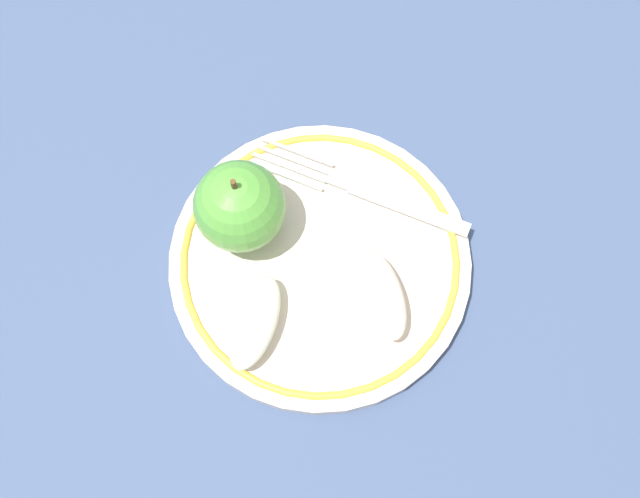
# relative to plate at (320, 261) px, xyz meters

# --- Properties ---
(ground_plane) EXTENTS (2.00, 2.00, 0.00)m
(ground_plane) POSITION_rel_plate_xyz_m (0.02, -0.01, -0.01)
(ground_plane) COLOR #3C4D6F
(plate) EXTENTS (0.24, 0.24, 0.02)m
(plate) POSITION_rel_plate_xyz_m (0.00, 0.00, 0.00)
(plate) COLOR beige
(plate) RESTS_ON ground_plane
(apple_red_whole) EXTENTS (0.07, 0.07, 0.08)m
(apple_red_whole) POSITION_rel_plate_xyz_m (-0.03, 0.06, 0.04)
(apple_red_whole) COLOR #549E39
(apple_red_whole) RESTS_ON plate
(apple_slice_front) EXTENTS (0.08, 0.07, 0.02)m
(apple_slice_front) POSITION_rel_plate_xyz_m (-0.07, -0.01, 0.02)
(apple_slice_front) COLOR white
(apple_slice_front) RESTS_ON plate
(apple_slice_back) EXTENTS (0.06, 0.08, 0.02)m
(apple_slice_back) POSITION_rel_plate_xyz_m (0.01, -0.06, 0.02)
(apple_slice_back) COLOR #F5DDC5
(apple_slice_back) RESTS_ON plate
(fork) EXTENTS (0.10, 0.18, 0.00)m
(fork) POSITION_rel_plate_xyz_m (0.07, 0.02, 0.01)
(fork) COLOR silver
(fork) RESTS_ON plate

